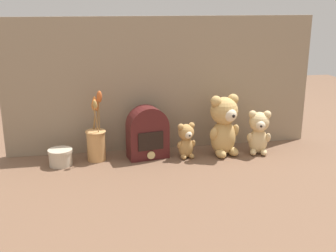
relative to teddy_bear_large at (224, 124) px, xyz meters
name	(u,v)px	position (x,y,z in m)	size (l,w,h in m)	color
ground_plane	(169,159)	(-0.27, -0.01, -0.15)	(4.00, 4.00, 0.00)	brown
backdrop_wall	(162,84)	(-0.27, 0.16, 0.17)	(1.50, 0.02, 0.64)	gray
teddy_bear_large	(224,124)	(0.00, 0.00, 0.00)	(0.16, 0.15, 0.29)	tan
teddy_bear_medium	(259,132)	(0.17, -0.02, -0.04)	(0.12, 0.11, 0.21)	#DBBC84
teddy_bear_small	(186,140)	(-0.18, 0.00, -0.06)	(0.09, 0.09, 0.17)	tan
flower_vase	(96,140)	(-0.59, 0.04, -0.06)	(0.09, 0.09, 0.32)	tan
vintage_radio	(148,133)	(-0.36, 0.03, -0.03)	(0.20, 0.12, 0.25)	#4C1919
decorative_tin_tall	(61,157)	(-0.76, 0.01, -0.11)	(0.11, 0.11, 0.07)	beige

